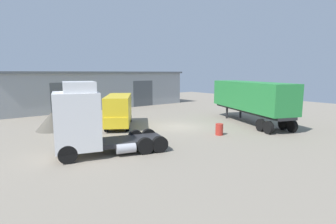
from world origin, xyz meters
The scene contains 7 objects.
ground_plane centered at (0.00, 0.00, 0.00)m, with size 60.00×60.00×0.00m, color gray.
warehouse_building centered at (0.00, 18.77, 2.44)m, with size 25.06×10.06×4.87m.
tractor_unit_white centered at (-9.41, -2.76, 2.01)m, with size 6.71×4.15×4.26m.
container_trailer_green centered at (6.37, -2.90, 2.49)m, with size 6.23×10.39×3.88m.
delivery_van_yellow centered at (-4.09, 3.37, 1.49)m, with size 4.77×5.88×2.76m.
gravel_pile centered at (-9.14, 5.49, 0.75)m, with size 2.53×2.53×1.51m.
oil_drum centered at (0.45, -4.25, 0.44)m, with size 0.58×0.58×0.88m.
Camera 1 is at (-14.82, -17.18, 4.77)m, focal length 28.00 mm.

